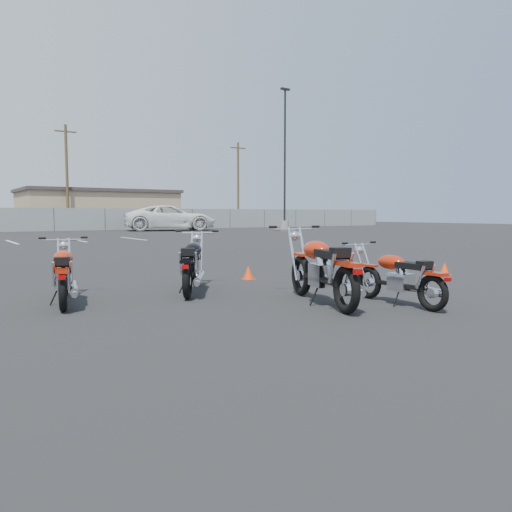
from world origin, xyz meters
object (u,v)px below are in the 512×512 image
motorcycle_front_red (64,275)px  motorcycle_second_black (192,265)px  motorcycle_third_red (322,269)px  motorcycle_rear_red (399,277)px  white_van (170,211)px

motorcycle_front_red → motorcycle_second_black: (2.11, -0.07, 0.03)m
motorcycle_third_red → motorcycle_rear_red: bearing=-36.9°
motorcycle_front_red → motorcycle_third_red: 3.90m
motorcycle_front_red → motorcycle_second_black: motorcycle_second_black is taller
motorcycle_rear_red → motorcycle_third_red: bearing=143.1°
motorcycle_third_red → motorcycle_rear_red: (0.92, -0.69, -0.12)m
motorcycle_rear_red → white_van: (10.64, 32.47, 1.19)m
white_van → motorcycle_second_black: bearing=171.9°
motorcycle_front_red → white_van: bearing=63.4°
motorcycle_second_black → white_van: size_ratio=0.24×
motorcycle_front_red → motorcycle_second_black: 2.11m
motorcycle_front_red → motorcycle_third_red: size_ratio=0.85×
motorcycle_rear_red → white_van: 34.19m
motorcycle_front_red → white_van: (14.81, 29.62, 1.16)m
motorcycle_front_red → motorcycle_third_red: motorcycle_third_red is taller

